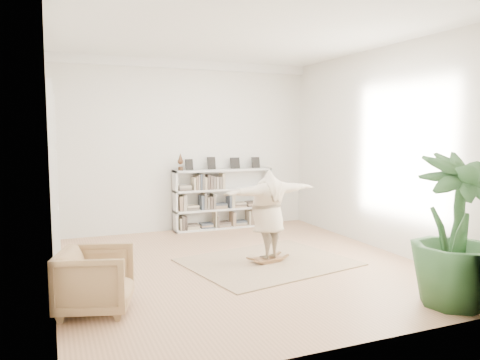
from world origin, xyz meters
The scene contains 9 objects.
floor centered at (0.00, 0.00, 0.00)m, with size 6.00×6.00×0.00m, color #AA7D58.
room_shell centered at (0.00, 2.94, 3.51)m, with size 6.00×6.00×6.00m.
doors centered at (-2.70, 1.30, 1.40)m, with size 0.09×1.78×2.92m.
bookshelf centered at (0.74, 2.82, 0.64)m, with size 2.20×0.35×1.64m.
armchair centered at (-2.30, -1.10, 0.38)m, with size 0.81×0.83×0.76m, color #AA805A.
rug centered at (0.47, -0.02, 0.01)m, with size 2.50×2.00×0.02m, color tan.
rocker_board centered at (0.47, -0.02, 0.06)m, with size 0.52×0.37×0.10m.
person centered at (0.47, -0.02, 0.83)m, with size 1.75×0.48×1.42m, color #C8B396.
houseplant centered at (1.76, -2.55, 0.93)m, with size 1.05×1.05×1.87m, color #2C552A.
Camera 1 is at (-2.76, -6.69, 2.13)m, focal length 35.00 mm.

